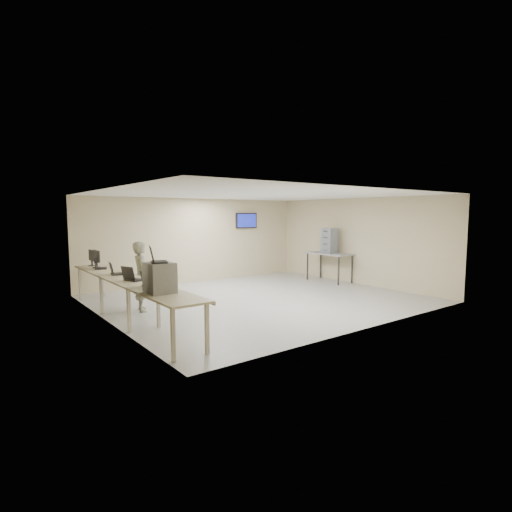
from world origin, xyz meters
TOP-DOWN VIEW (x-y plane):
  - room at (0.03, 0.06)m, footprint 8.01×7.01m
  - workbench at (-3.59, 0.00)m, footprint 0.76×6.00m
  - equipment_box at (-3.65, -1.82)m, footprint 0.45×0.52m
  - laptop_on_box at (-3.71, -1.82)m, footprint 0.43×0.45m
  - laptop_0 at (-3.60, -1.17)m, footprint 0.33×0.39m
  - laptop_1 at (-3.60, -0.28)m, footprint 0.44×0.46m
  - laptop_2 at (-3.62, 0.78)m, footprint 0.37×0.41m
  - laptop_3 at (-3.64, 2.00)m, footprint 0.42×0.45m
  - monitor_near at (-3.60, 2.30)m, footprint 0.20×0.46m
  - monitor_far at (-3.60, 2.75)m, footprint 0.19×0.43m
  - soldier at (-3.05, 0.64)m, footprint 0.51×0.67m
  - side_table at (3.60, 0.84)m, footprint 0.76×1.62m
  - storage_bins at (3.58, 0.84)m, footprint 0.40×0.45m

SIDE VIEW (x-z plane):
  - soldier at x=-3.05m, z-range 0.00..1.65m
  - workbench at x=-3.59m, z-range 0.38..1.28m
  - side_table at x=3.60m, z-range 0.41..1.39m
  - laptop_2 at x=-3.62m, z-range 0.83..1.12m
  - laptop_0 at x=-3.60m, z-range 0.83..1.12m
  - laptop_3 at x=-3.64m, z-range 0.83..1.13m
  - laptop_1 at x=-3.60m, z-range 0.83..1.13m
  - monitor_far at x=-3.60m, z-range 0.94..1.37m
  - equipment_box at x=-3.65m, z-range 0.90..1.43m
  - monitor_near at x=-3.60m, z-range 0.95..1.40m
  - storage_bins at x=3.58m, z-range 0.97..1.82m
  - room at x=0.03m, z-range 0.01..2.82m
  - laptop_on_box at x=-3.71m, z-range 1.36..1.66m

